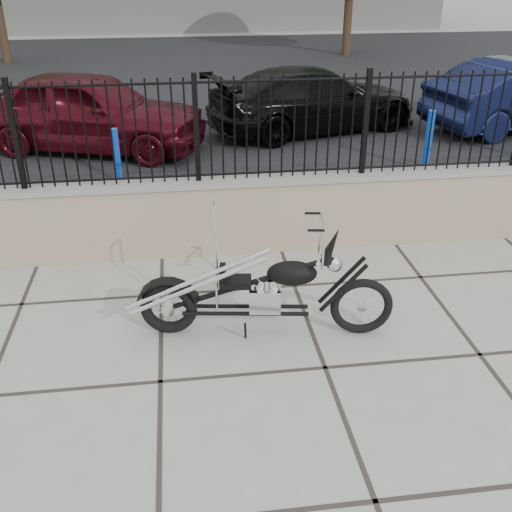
{
  "coord_description": "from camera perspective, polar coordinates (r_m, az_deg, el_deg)",
  "views": [
    {
      "loc": [
        -1.21,
        -4.27,
        3.45
      ],
      "look_at": [
        -0.52,
        0.94,
        0.71
      ],
      "focal_mm": 42.0,
      "sensor_mm": 36.0,
      "label": 1
    }
  ],
  "objects": [
    {
      "name": "car_black",
      "position": [
        12.69,
        5.54,
        14.62
      ],
      "size": [
        4.74,
        2.97,
        1.28
      ],
      "primitive_type": "imported",
      "rotation": [
        0.0,
        0.0,
        1.86
      ],
      "color": "black",
      "rests_on": "parking_lot"
    },
    {
      "name": "retaining_wall",
      "position": [
        7.49,
        2.35,
        4.15
      ],
      "size": [
        14.0,
        0.36,
        0.96
      ],
      "primitive_type": "cube",
      "color": "gray",
      "rests_on": "ground_plane"
    },
    {
      "name": "ground_plane",
      "position": [
        5.63,
        6.61,
        -10.54
      ],
      "size": [
        90.0,
        90.0,
        0.0
      ],
      "primitive_type": "plane",
      "color": "#99968E",
      "rests_on": "ground"
    },
    {
      "name": "bollard_b",
      "position": [
        10.66,
        16.09,
        10.48
      ],
      "size": [
        0.14,
        0.14,
        1.03
      ],
      "primitive_type": "cylinder",
      "rotation": [
        0.0,
        0.0,
        -0.16
      ],
      "color": "#0C15BC",
      "rests_on": "ground_plane"
    },
    {
      "name": "chopper_motorcycle",
      "position": [
        5.67,
        0.4,
        -1.39
      ],
      "size": [
        2.4,
        0.74,
        1.42
      ],
      "primitive_type": null,
      "rotation": [
        0.0,
        0.0,
        -0.14
      ],
      "color": "black",
      "rests_on": "ground_plane"
    },
    {
      "name": "car_red",
      "position": [
        11.74,
        -15.57,
        13.16
      ],
      "size": [
        4.59,
        2.97,
        1.45
      ],
      "primitive_type": "imported",
      "rotation": [
        0.0,
        0.0,
        1.25
      ],
      "color": "#440912",
      "rests_on": "parking_lot"
    },
    {
      "name": "bollard_a",
      "position": [
        9.96,
        -13.1,
        9.27
      ],
      "size": [
        0.13,
        0.13,
        0.89
      ],
      "primitive_type": "cylinder",
      "rotation": [
        0.0,
        0.0,
        0.22
      ],
      "color": "#0C30BB",
      "rests_on": "ground_plane"
    },
    {
      "name": "parking_lot",
      "position": [
        17.17,
        -3.51,
        15.9
      ],
      "size": [
        30.0,
        30.0,
        0.0
      ],
      "primitive_type": "plane",
      "color": "black",
      "rests_on": "ground"
    },
    {
      "name": "iron_fence",
      "position": [
        7.14,
        2.52,
        12.14
      ],
      "size": [
        14.0,
        0.08,
        1.2
      ],
      "primitive_type": "cube",
      "color": "black",
      "rests_on": "retaining_wall"
    }
  ]
}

